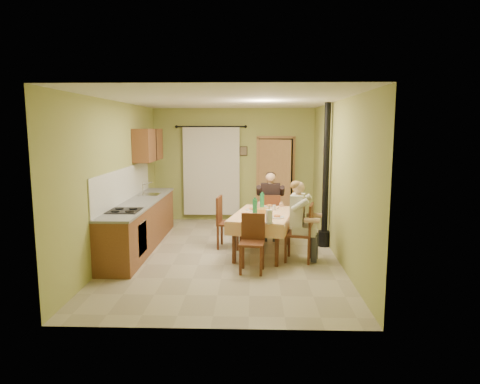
{
  "coord_description": "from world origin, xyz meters",
  "views": [
    {
      "loc": [
        0.49,
        -7.68,
        2.32
      ],
      "look_at": [
        0.25,
        0.1,
        1.15
      ],
      "focal_mm": 32.0,
      "sensor_mm": 36.0,
      "label": 1
    }
  ],
  "objects_px": {
    "chair_far": "(270,226)",
    "stove_flue": "(325,195)",
    "chair_near": "(252,255)",
    "man_right": "(299,212)",
    "dining_table": "(263,233)",
    "chair_left": "(229,233)",
    "chair_right": "(300,244)",
    "man_far": "(270,198)"
  },
  "relations": [
    {
      "from": "dining_table",
      "to": "stove_flue",
      "type": "relative_size",
      "value": 0.66
    },
    {
      "from": "chair_near",
      "to": "chair_right",
      "type": "bearing_deg",
      "value": -137.07
    },
    {
      "from": "chair_near",
      "to": "stove_flue",
      "type": "distance_m",
      "value": 2.26
    },
    {
      "from": "man_far",
      "to": "chair_left",
      "type": "bearing_deg",
      "value": -140.17
    },
    {
      "from": "man_right",
      "to": "stove_flue",
      "type": "xyz_separation_m",
      "value": [
        0.6,
        0.97,
        0.15
      ]
    },
    {
      "from": "dining_table",
      "to": "man_far",
      "type": "xyz_separation_m",
      "value": [
        0.18,
        1.03,
        0.5
      ]
    },
    {
      "from": "chair_left",
      "to": "man_far",
      "type": "height_order",
      "value": "man_far"
    },
    {
      "from": "chair_near",
      "to": "man_right",
      "type": "relative_size",
      "value": 0.68
    },
    {
      "from": "dining_table",
      "to": "man_far",
      "type": "relative_size",
      "value": 1.33
    },
    {
      "from": "chair_left",
      "to": "chair_far",
      "type": "bearing_deg",
      "value": 134.26
    },
    {
      "from": "dining_table",
      "to": "chair_near",
      "type": "relative_size",
      "value": 1.97
    },
    {
      "from": "man_far",
      "to": "chair_far",
      "type": "bearing_deg",
      "value": -90.0
    },
    {
      "from": "chair_near",
      "to": "stove_flue",
      "type": "xyz_separation_m",
      "value": [
        1.42,
        1.59,
        0.74
      ]
    },
    {
      "from": "man_right",
      "to": "chair_right",
      "type": "bearing_deg",
      "value": -90.0
    },
    {
      "from": "chair_right",
      "to": "stove_flue",
      "type": "relative_size",
      "value": 0.36
    },
    {
      "from": "stove_flue",
      "to": "chair_right",
      "type": "bearing_deg",
      "value": -121.21
    },
    {
      "from": "chair_near",
      "to": "chair_left",
      "type": "bearing_deg",
      "value": -65.95
    },
    {
      "from": "man_right",
      "to": "man_far",
      "type": "bearing_deg",
      "value": 30.18
    },
    {
      "from": "dining_table",
      "to": "chair_near",
      "type": "xyz_separation_m",
      "value": [
        -0.2,
        -1.05,
        -0.09
      ]
    },
    {
      "from": "chair_left",
      "to": "stove_flue",
      "type": "relative_size",
      "value": 0.36
    },
    {
      "from": "dining_table",
      "to": "chair_far",
      "type": "bearing_deg",
      "value": 91.93
    },
    {
      "from": "stove_flue",
      "to": "man_right",
      "type": "bearing_deg",
      "value": -121.96
    },
    {
      "from": "chair_near",
      "to": "stove_flue",
      "type": "height_order",
      "value": "stove_flue"
    },
    {
      "from": "man_far",
      "to": "stove_flue",
      "type": "relative_size",
      "value": 0.5
    },
    {
      "from": "chair_near",
      "to": "man_right",
      "type": "bearing_deg",
      "value": -136.4
    },
    {
      "from": "dining_table",
      "to": "man_far",
      "type": "distance_m",
      "value": 1.15
    },
    {
      "from": "man_right",
      "to": "dining_table",
      "type": "bearing_deg",
      "value": 68.58
    },
    {
      "from": "dining_table",
      "to": "chair_far",
      "type": "xyz_separation_m",
      "value": [
        0.18,
        1.01,
        -0.09
      ]
    },
    {
      "from": "chair_near",
      "to": "chair_right",
      "type": "relative_size",
      "value": 0.92
    },
    {
      "from": "chair_left",
      "to": "stove_flue",
      "type": "distance_m",
      "value": 2.03
    },
    {
      "from": "chair_far",
      "to": "chair_left",
      "type": "height_order",
      "value": "chair_left"
    },
    {
      "from": "dining_table",
      "to": "chair_right",
      "type": "bearing_deg",
      "value": -22.4
    },
    {
      "from": "chair_right",
      "to": "man_right",
      "type": "xyz_separation_m",
      "value": [
        -0.02,
        0.0,
        0.59
      ]
    },
    {
      "from": "chair_far",
      "to": "chair_right",
      "type": "height_order",
      "value": "chair_right"
    },
    {
      "from": "chair_far",
      "to": "stove_flue",
      "type": "distance_m",
      "value": 1.37
    },
    {
      "from": "dining_table",
      "to": "chair_near",
      "type": "bearing_deg",
      "value": -88.9
    },
    {
      "from": "chair_far",
      "to": "stove_flue",
      "type": "relative_size",
      "value": 0.35
    },
    {
      "from": "man_far",
      "to": "man_right",
      "type": "distance_m",
      "value": 1.52
    },
    {
      "from": "chair_near",
      "to": "man_far",
      "type": "xyz_separation_m",
      "value": [
        0.37,
        2.08,
        0.59
      ]
    },
    {
      "from": "chair_right",
      "to": "stove_flue",
      "type": "height_order",
      "value": "stove_flue"
    },
    {
      "from": "chair_right",
      "to": "man_far",
      "type": "xyz_separation_m",
      "value": [
        -0.46,
        1.46,
        0.59
      ]
    },
    {
      "from": "chair_near",
      "to": "chair_far",
      "type": "bearing_deg",
      "value": -93.99
    }
  ]
}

